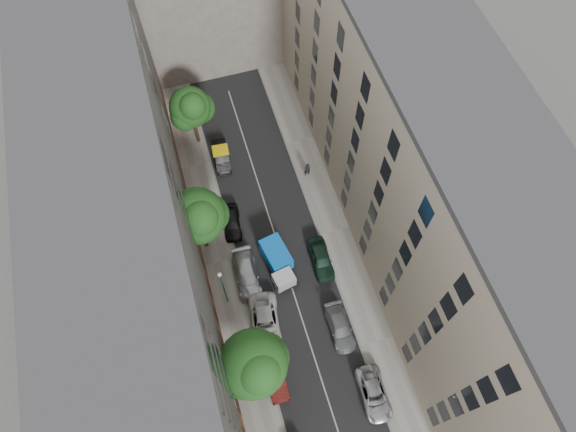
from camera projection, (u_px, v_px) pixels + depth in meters
name	position (u px, v px, depth m)	size (l,w,h in m)	color
ground	(279.00, 246.00, 48.02)	(120.00, 120.00, 0.00)	#4C4C49
road_surface	(279.00, 246.00, 48.01)	(8.00, 44.00, 0.02)	black
sidewalk_left	(221.00, 262.00, 47.21)	(3.00, 44.00, 0.15)	gray
sidewalk_right	(334.00, 231.00, 48.70)	(3.00, 44.00, 0.15)	gray
building_left	(133.00, 229.00, 37.69)	(8.00, 44.00, 20.00)	#4C4947
building_right	(409.00, 158.00, 40.67)	(8.00, 44.00, 20.00)	tan
tarp_truck	(278.00, 262.00, 45.96)	(2.73, 5.09, 2.21)	black
car_left_1	(275.00, 376.00, 41.81)	(1.46, 4.18, 1.38)	#48110E
car_left_2	(265.00, 322.00, 43.87)	(2.45, 5.31, 1.48)	silver
car_left_3	(247.00, 275.00, 45.89)	(2.06, 5.08, 1.47)	silver
car_left_4	(232.00, 222.00, 48.46)	(1.60, 3.97, 1.35)	black
car_left_5	(222.00, 156.00, 51.97)	(1.43, 4.11, 1.35)	black
car_right_0	(374.00, 394.00, 41.22)	(2.12, 4.60, 1.28)	#B5B5BA
car_right_1	(340.00, 328.00, 43.75)	(1.79, 4.40, 1.28)	slate
car_right_2	(321.00, 258.00, 46.64)	(1.75, 4.35, 1.48)	#152F22
tree_near	(255.00, 365.00, 37.43)	(5.43, 5.17, 8.28)	#382619
tree_mid	(199.00, 218.00, 42.99)	(5.19, 4.90, 8.35)	#382619
tree_far	(192.00, 109.00, 48.94)	(4.50, 4.10, 7.57)	#382619
lamp_post	(223.00, 285.00, 41.76)	(0.36, 0.36, 6.63)	#1B603D
pedestrian	(307.00, 169.00, 50.75)	(0.68, 0.45, 1.88)	black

